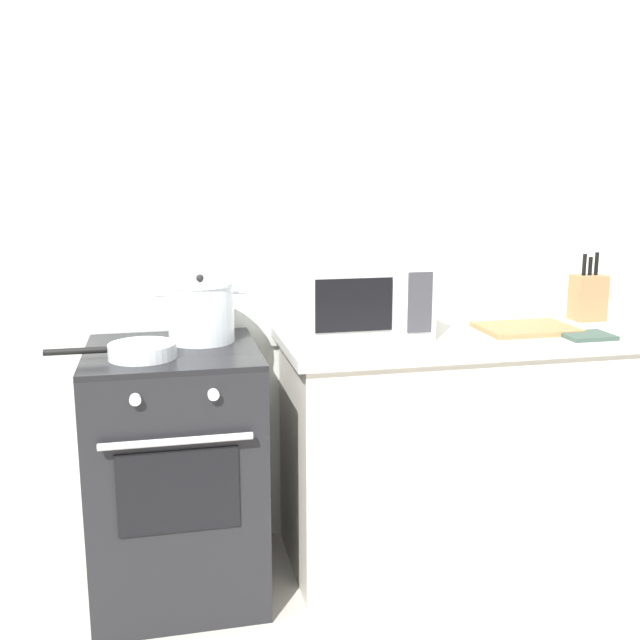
# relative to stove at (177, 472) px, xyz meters

# --- Properties ---
(back_wall) EXTENTS (4.40, 0.10, 2.50)m
(back_wall) POSITION_rel_stove_xyz_m (0.65, 0.37, 0.79)
(back_wall) COLOR silver
(back_wall) RESTS_ON ground_plane
(lower_cabinet_right) EXTENTS (1.64, 0.56, 0.88)m
(lower_cabinet_right) POSITION_rel_stove_xyz_m (1.25, 0.02, -0.02)
(lower_cabinet_right) COLOR beige
(lower_cabinet_right) RESTS_ON ground_plane
(countertop_right) EXTENTS (1.70, 0.60, 0.04)m
(countertop_right) POSITION_rel_stove_xyz_m (1.25, 0.02, 0.44)
(countertop_right) COLOR beige
(countertop_right) RESTS_ON lower_cabinet_right
(stove) EXTENTS (0.60, 0.64, 0.92)m
(stove) POSITION_rel_stove_xyz_m (0.00, 0.00, 0.00)
(stove) COLOR black
(stove) RESTS_ON ground_plane
(stock_pot) EXTENTS (0.33, 0.25, 0.25)m
(stock_pot) POSITION_rel_stove_xyz_m (0.11, 0.10, 0.57)
(stock_pot) COLOR silver
(stock_pot) RESTS_ON stove
(frying_pan) EXTENTS (0.43, 0.23, 0.05)m
(frying_pan) POSITION_rel_stove_xyz_m (-0.11, -0.11, 0.48)
(frying_pan) COLOR silver
(frying_pan) RESTS_ON stove
(microwave) EXTENTS (0.50, 0.37, 0.30)m
(microwave) POSITION_rel_stove_xyz_m (0.69, 0.08, 0.61)
(microwave) COLOR white
(microwave) RESTS_ON countertop_right
(cutting_board) EXTENTS (0.36, 0.26, 0.02)m
(cutting_board) POSITION_rel_stove_xyz_m (1.36, 0.00, 0.47)
(cutting_board) COLOR #997047
(cutting_board) RESTS_ON countertop_right
(knife_block) EXTENTS (0.13, 0.10, 0.28)m
(knife_block) POSITION_rel_stove_xyz_m (1.71, 0.14, 0.56)
(knife_block) COLOR #997047
(knife_block) RESTS_ON countertop_right
(oven_mitt) EXTENTS (0.18, 0.14, 0.02)m
(oven_mitt) POSITION_rel_stove_xyz_m (1.52, -0.16, 0.47)
(oven_mitt) COLOR #384C42
(oven_mitt) RESTS_ON countertop_right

